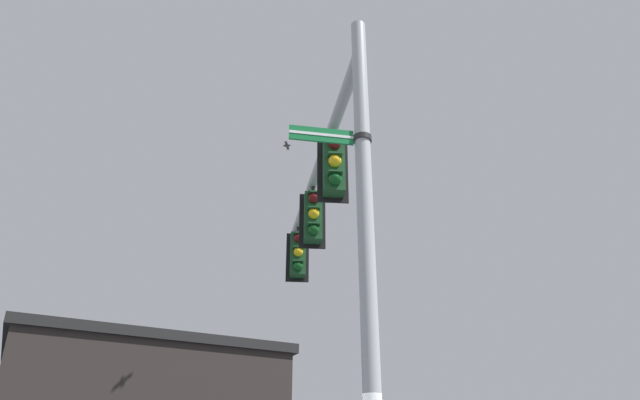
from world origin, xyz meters
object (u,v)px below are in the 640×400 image
Objects in this scene: traffic_light_nearest_pole at (334,166)px; street_name_sign at (340,137)px; traffic_light_mid_outer at (298,254)px; traffic_light_mid_inner at (313,217)px; bird_flying at (287,145)px.

street_name_sign is (0.13, 1.94, -0.67)m from traffic_light_nearest_pole.
traffic_light_nearest_pole is 1.15× the size of street_name_sign.
traffic_light_mid_inner is at bearing 95.17° from traffic_light_mid_outer.
bird_flying is at bearing -86.22° from street_name_sign.
traffic_light_mid_inner is 5.88m from bird_flying.
traffic_light_mid_outer is at bearing -84.83° from traffic_light_mid_inner.
traffic_light_nearest_pole is at bearing 95.17° from traffic_light_mid_inner.
street_name_sign is at bearing 92.31° from traffic_light_mid_outer.
traffic_light_nearest_pole is at bearing 95.17° from traffic_light_mid_outer.
traffic_light_mid_inner is 1.00× the size of traffic_light_mid_outer.
bird_flying is (0.48, -4.07, 4.21)m from traffic_light_mid_inner.
traffic_light_mid_inner is at bearing -84.83° from traffic_light_nearest_pole.
street_name_sign is 3.17× the size of bird_flying.
traffic_light_mid_outer is 1.15× the size of street_name_sign.
bird_flying is (0.29, -1.97, 4.21)m from traffic_light_mid_outer.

